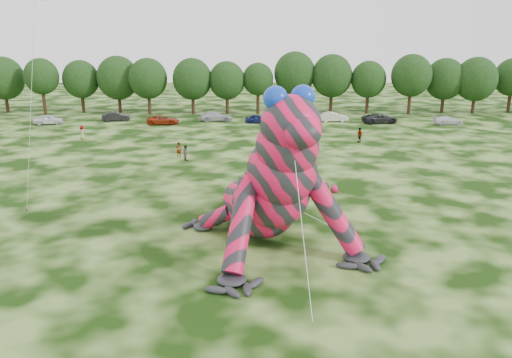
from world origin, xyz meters
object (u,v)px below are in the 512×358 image
object	(u,v)px
tree_11	(332,84)
tree_12	(368,87)
flying_kite	(34,10)
spectator_0	(179,150)
tree_13	(411,84)
spectator_1	(186,153)
car_0	(48,119)
tree_5	(118,85)
car_5	(333,117)
spectator_3	(359,135)
car_2	(163,120)
tree_6	(148,86)
car_1	(116,117)
tree_9	(258,88)
car_3	(216,116)
tree_10	(294,82)
car_6	(380,118)
tree_8	(227,88)
inflatable_gecko	(256,158)
tree_4	(81,87)
spectator_4	(82,133)
tree_2	(4,85)
tree_15	(475,85)
car_7	(448,120)
tree_3	(42,86)
car_4	(258,119)
tree_14	(444,86)
tree_16	(511,85)
tree_7	(192,86)

from	to	relation	value
tree_11	tree_12	bearing A→B (deg)	-4.18
flying_kite	spectator_0	size ratio (longest dim) A/B	9.84
tree_13	spectator_1	size ratio (longest dim) A/B	6.25
car_0	tree_5	bearing A→B (deg)	-41.99
car_5	spectator_3	distance (m)	16.03
car_2	spectator_1	bearing A→B (deg)	-170.76
tree_6	car_5	bearing A→B (deg)	-14.53
tree_13	car_1	bearing A→B (deg)	-170.97
car_0	tree_6	bearing A→B (deg)	-61.55
tree_9	car_3	world-z (taller)	tree_9
flying_kite	car_3	world-z (taller)	flying_kite
car_0	car_5	size ratio (longest dim) A/B	0.95
car_2	tree_11	bearing A→B (deg)	-73.04
tree_11	tree_10	bearing A→B (deg)	176.56
tree_10	tree_6	bearing A→B (deg)	-175.66
tree_11	car_3	size ratio (longest dim) A/B	1.95
tree_12	car_6	size ratio (longest dim) A/B	1.66
tree_8	tree_12	size ratio (longest dim) A/B	1.00
inflatable_gecko	tree_4	world-z (taller)	inflatable_gecko
tree_10	tree_12	world-z (taller)	tree_10
tree_6	tree_10	xyz separation A→B (m)	(24.95, 1.89, 0.51)
tree_10	car_0	bearing A→B (deg)	-162.35
car_1	spectator_4	size ratio (longest dim) A/B	2.44
tree_2	tree_15	bearing A→B (deg)	-0.70
tree_13	car_3	xyz separation A→B (m)	(-32.77, -7.83, -4.31)
car_7	tree_15	bearing A→B (deg)	-39.69
tree_3	car_4	bearing A→B (deg)	-14.65
tree_14	spectator_1	distance (m)	53.84
spectator_0	tree_4	bearing A→B (deg)	-89.86
tree_6	spectator_3	bearing A→B (deg)	-37.34
car_1	tree_6	bearing A→B (deg)	-37.78
tree_16	spectator_4	size ratio (longest dim) A/B	5.30
car_1	spectator_1	distance (m)	30.02
tree_6	car_7	world-z (taller)	tree_6
spectator_3	tree_6	bearing A→B (deg)	-153.37
tree_14	spectator_3	size ratio (longest dim) A/B	5.11
tree_12	spectator_4	size ratio (longest dim) A/B	5.07
flying_kite	tree_6	size ratio (longest dim) A/B	1.74
inflatable_gecko	tree_5	world-z (taller)	inflatable_gecko
tree_5	tree_11	size ratio (longest dim) A/B	0.97
tree_11	spectator_4	bearing A→B (deg)	-146.55
tree_6	tree_15	bearing A→B (deg)	1.11
tree_3	tree_13	size ratio (longest dim) A/B	0.93
tree_3	spectator_4	world-z (taller)	tree_3
tree_4	tree_10	distance (m)	37.04
car_6	spectator_0	distance (m)	35.81
tree_6	tree_7	xyz separation A→B (m)	(7.48, 0.12, -0.01)
tree_14	tree_10	bearing A→B (deg)	-179.68
tree_5	car_5	size ratio (longest dim) A/B	2.14
tree_11	car_1	bearing A→B (deg)	-165.98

